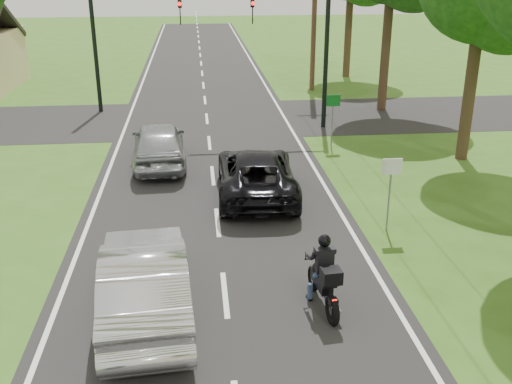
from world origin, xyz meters
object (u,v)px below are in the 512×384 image
dark_suv (256,173)px  silver_suv (159,143)px  silver_sedan (145,280)px  traffic_signal (284,34)px  sign_white (391,177)px  motorcycle_rider (324,280)px  sign_green (333,108)px

dark_suv → silver_suv: 4.68m
silver_sedan → traffic_signal: traffic_signal is taller
dark_suv → sign_white: bearing=139.8°
motorcycle_rider → sign_green: size_ratio=0.95×
silver_sedan → sign_green: (6.60, 11.61, 0.76)m
dark_suv → traffic_signal: 8.86m
dark_suv → silver_suv: (-3.24, 3.38, 0.08)m
silver_suv → sign_white: sign_white is taller
silver_suv → sign_green: 7.02m
dark_suv → sign_white: (3.36, -3.08, 0.86)m
dark_suv → silver_suv: bearing=-43.9°
motorcycle_rider → sign_white: sign_white is taller
traffic_signal → sign_green: traffic_signal is taller
silver_sedan → sign_green: sign_green is taller
silver_sedan → sign_white: (6.40, 3.61, 0.76)m
dark_suv → sign_white: size_ratio=2.45×
silver_suv → silver_sedan: bearing=88.0°
silver_sedan → sign_green: size_ratio=2.36×
motorcycle_rider → sign_green: sign_green is taller
silver_sedan → traffic_signal: (5.04, 14.63, 3.30)m
dark_suv → sign_green: size_ratio=2.45×
silver_suv → sign_green: bearing=-170.3°
silver_sedan → motorcycle_rider: bearing=173.9°
silver_sedan → dark_suv: bearing=-119.1°
silver_sedan → sign_green: 13.38m
silver_suv → sign_white: size_ratio=2.21×
traffic_signal → sign_green: 4.24m
motorcycle_rider → traffic_signal: (1.23, 14.73, 3.45)m
motorcycle_rider → silver_suv: (-4.01, 10.17, 0.13)m
dark_suv → silver_sedan: silver_sedan is taller
traffic_signal → sign_white: 11.39m
sign_white → dark_suv: bearing=137.5°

